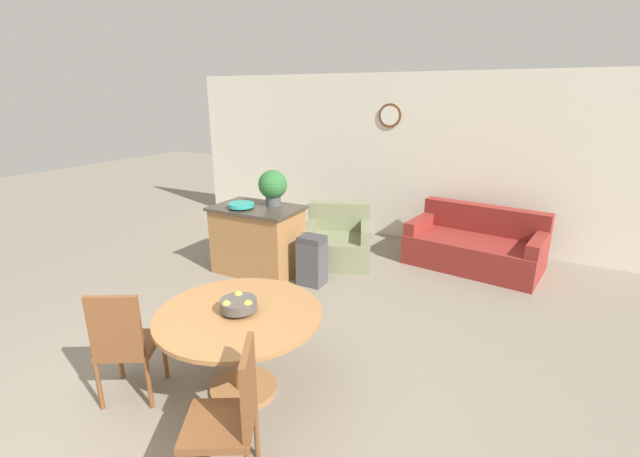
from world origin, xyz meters
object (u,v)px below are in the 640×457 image
object	(u,v)px
dining_table	(240,330)
kitchen_island	(258,239)
dining_chair_near_right	(232,412)
teal_bowl	(241,205)
couch	(475,246)
trash_bin	(312,261)
potted_plant	(273,186)
armchair	(338,243)
dining_chair_near_left	(124,341)
fruit_bowl	(238,304)

from	to	relation	value
dining_table	kitchen_island	xyz separation A→B (m)	(-1.36, 2.14, -0.10)
dining_chair_near_right	teal_bowl	xyz separation A→B (m)	(-1.99, 2.71, 0.44)
couch	dining_table	bearing A→B (deg)	-100.25
dining_table	couch	xyz separation A→B (m)	(1.26, 3.76, -0.28)
dining_chair_near_right	trash_bin	size ratio (longest dim) A/B	1.50
potted_plant	armchair	distance (m)	1.31
kitchen_island	teal_bowl	distance (m)	0.55
dining_chair_near_right	trash_bin	xyz separation A→B (m)	(-1.01, 2.85, -0.21)
kitchen_island	potted_plant	bearing A→B (deg)	47.16
dining_chair_near_left	armchair	xyz separation A→B (m)	(0.19, 3.49, -0.25)
potted_plant	dining_chair_near_left	bearing A→B (deg)	-80.57
dining_table	trash_bin	world-z (taller)	dining_table
dining_chair_near_left	dining_chair_near_right	world-z (taller)	same
kitchen_island	teal_bowl	world-z (taller)	teal_bowl
dining_chair_near_left	dining_chair_near_right	xyz separation A→B (m)	(1.24, -0.23, 0.00)
teal_bowl	couch	size ratio (longest dim) A/B	0.18
trash_bin	fruit_bowl	bearing A→B (deg)	-76.63
dining_chair_near_right	couch	distance (m)	4.57
teal_bowl	trash_bin	size ratio (longest dim) A/B	0.53
couch	armchair	world-z (taller)	same
trash_bin	armchair	bearing A→B (deg)	93.03
teal_bowl	potted_plant	world-z (taller)	potted_plant
couch	armchair	bearing A→B (deg)	-148.40
dining_chair_near_right	potted_plant	size ratio (longest dim) A/B	2.02
dining_chair_near_right	couch	bearing A→B (deg)	-38.83
teal_bowl	trash_bin	world-z (taller)	teal_bowl
dining_chair_near_right	kitchen_island	distance (m)	3.43
fruit_bowl	armchair	size ratio (longest dim) A/B	0.24
potted_plant	trash_bin	bearing A→B (deg)	-15.81
dining_chair_near_left	teal_bowl	distance (m)	2.63
kitchen_island	potted_plant	size ratio (longest dim) A/B	2.44
dining_chair_near_left	trash_bin	world-z (taller)	dining_chair_near_left
dining_table	dining_chair_near_left	distance (m)	0.89
dining_table	fruit_bowl	distance (m)	0.23
potted_plant	couch	distance (m)	3.00
kitchen_island	teal_bowl	bearing A→B (deg)	-128.49
fruit_bowl	kitchen_island	xyz separation A→B (m)	(-1.36, 2.14, -0.33)
kitchen_island	teal_bowl	size ratio (longest dim) A/B	3.41
potted_plant	trash_bin	distance (m)	1.14
dining_chair_near_left	couch	bearing A→B (deg)	35.64
fruit_bowl	trash_bin	size ratio (longest dim) A/B	0.44
trash_bin	kitchen_island	bearing A→B (deg)	178.07
dining_chair_near_right	dining_chair_near_left	bearing A→B (deg)	50.05
dining_table	potted_plant	distance (m)	2.68
armchair	couch	bearing A→B (deg)	0.86
fruit_bowl	trash_bin	distance (m)	2.22
dining_table	potted_plant	world-z (taller)	potted_plant
armchair	dining_table	bearing A→B (deg)	-102.06
trash_bin	couch	size ratio (longest dim) A/B	0.34
teal_bowl	couch	distance (m)	3.35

